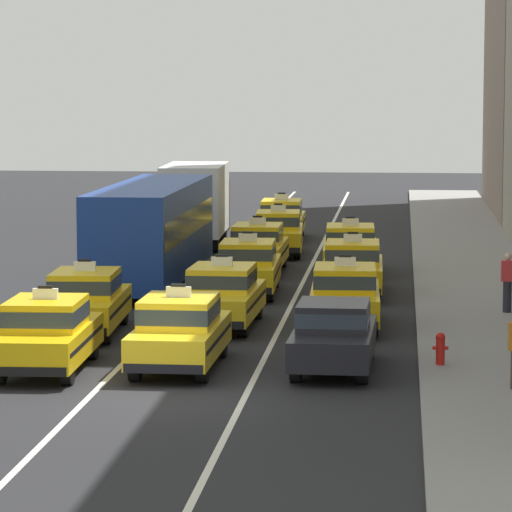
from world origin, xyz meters
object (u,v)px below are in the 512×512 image
at_px(box_truck_left_fourth, 197,201).
at_px(taxi_right_second, 345,295).
at_px(taxi_left_nearest, 47,333).
at_px(taxi_center_third, 248,266).
at_px(taxi_center_fifth, 278,232).
at_px(taxi_center_sixth, 282,218).
at_px(taxi_center_fourth, 258,247).
at_px(pedestrian_by_storefront, 507,282).
at_px(taxi_right_fourth, 350,248).
at_px(taxi_left_second, 86,300).
at_px(bus_left_third, 152,228).
at_px(fire_hydrant, 440,347).
at_px(taxi_center_second, 222,295).
at_px(taxi_center_nearest, 180,331).
at_px(sedan_right_nearest, 334,334).
at_px(taxi_right_third, 353,267).

xyz_separation_m(box_truck_left_fourth, taxi_right_second, (6.67, -19.96, -0.90)).
height_order(taxi_left_nearest, taxi_right_second, same).
relative_size(box_truck_left_fourth, taxi_right_second, 1.53).
xyz_separation_m(taxi_center_third, taxi_center_fifth, (0.04, 10.87, 0.00)).
distance_m(taxi_center_third, taxi_center_sixth, 16.55).
bearing_deg(taxi_left_nearest, box_truck_left_fourth, 90.55).
distance_m(taxi_center_fourth, pedestrian_by_storefront, 12.20).
relative_size(taxi_right_second, taxi_right_fourth, 1.00).
xyz_separation_m(taxi_center_fourth, taxi_right_fourth, (3.16, -0.03, 0.00)).
bearing_deg(taxi_left_second, taxi_right_second, 13.91).
distance_m(bus_left_third, taxi_right_fourth, 7.12).
xyz_separation_m(taxi_left_second, bus_left_third, (0.09, 9.90, 0.94)).
height_order(box_truck_left_fourth, taxi_center_sixth, box_truck_left_fourth).
distance_m(box_truck_left_fourth, taxi_right_fourth, 10.63).
bearing_deg(pedestrian_by_storefront, taxi_right_fourth, 116.53).
xyz_separation_m(taxi_left_second, fire_hydrant, (8.98, -4.21, -0.33)).
relative_size(box_truck_left_fourth, taxi_center_second, 1.53).
relative_size(bus_left_third, fire_hydrant, 15.36).
distance_m(taxi_left_second, taxi_center_nearest, 5.49).
bearing_deg(taxi_left_second, box_truck_left_fourth, 90.17).
height_order(taxi_left_nearest, taxi_center_second, same).
height_order(taxi_left_second, fire_hydrant, taxi_left_second).
bearing_deg(sedan_right_nearest, bus_left_third, 114.36).
bearing_deg(taxi_center_fifth, pedestrian_by_storefront, -62.81).
bearing_deg(taxi_left_nearest, taxi_center_sixth, 84.29).
bearing_deg(taxi_right_fourth, taxi_right_second, -88.71).
height_order(taxi_center_nearest, taxi_right_second, same).
xyz_separation_m(bus_left_third, sedan_right_nearest, (6.50, -14.35, -0.97)).
xyz_separation_m(sedan_right_nearest, taxi_right_third, (0.02, 12.27, 0.03)).
relative_size(bus_left_third, taxi_center_fourth, 2.45).
height_order(box_truck_left_fourth, fire_hydrant, box_truck_left_fourth).
bearing_deg(taxi_center_second, taxi_left_nearest, -116.08).
height_order(taxi_left_second, taxi_center_second, same).
bearing_deg(taxi_left_second, taxi_center_second, 22.44).
distance_m(taxi_left_nearest, taxi_center_nearest, 2.97).
height_order(taxi_center_second, taxi_center_third, same).
xyz_separation_m(taxi_center_second, pedestrian_by_storefront, (7.63, 2.45, 0.10)).
bearing_deg(taxi_right_fourth, taxi_center_second, -104.16).
bearing_deg(taxi_right_third, taxi_left_nearest, -116.38).
bearing_deg(taxi_right_second, pedestrian_by_storefront, 26.62).
height_order(taxi_center_third, taxi_right_third, same).
relative_size(box_truck_left_fourth, sedan_right_nearest, 1.62).
xyz_separation_m(taxi_center_fifth, fire_hydrant, (5.53, -22.76, -0.33)).
bearing_deg(taxi_center_nearest, taxi_right_second, 60.41).
distance_m(taxi_center_nearest, taxi_right_fourth, 17.99).
bearing_deg(taxi_center_sixth, taxi_center_fourth, -89.69).
bearing_deg(taxi_right_third, box_truck_left_fourth, 115.86).
bearing_deg(fire_hydrant, taxi_right_third, 101.14).
bearing_deg(bus_left_third, taxi_left_second, -90.52).
bearing_deg(sedan_right_nearest, taxi_center_third, 104.65).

